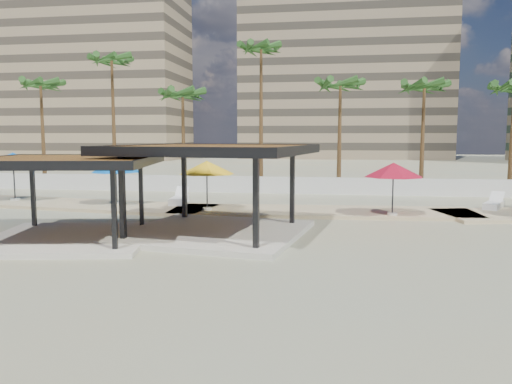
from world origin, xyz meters
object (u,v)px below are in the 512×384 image
at_px(pavilion_west, 68,191).
at_px(umbrella_a, 13,159).
at_px(lounger_b, 494,205).
at_px(lounger_a, 179,200).
at_px(umbrella_c, 393,170).
at_px(pavilion_central, 214,182).

height_order(pavilion_west, umbrella_a, pavilion_west).
relative_size(pavilion_west, lounger_b, 3.30).
height_order(umbrella_a, lounger_b, umbrella_a).
xyz_separation_m(umbrella_a, lounger_a, (10.34, 0.34, -2.31)).
xyz_separation_m(pavilion_west, lounger_a, (1.25, 10.00, -1.57)).
bearing_deg(lounger_b, umbrella_a, 119.39).
distance_m(umbrella_a, lounger_a, 10.60).
height_order(pavilion_west, umbrella_c, pavilion_west).
xyz_separation_m(umbrella_c, lounger_a, (-11.86, 2.60, -2.04)).
relative_size(lounger_a, lounger_b, 1.06).
distance_m(pavilion_central, lounger_b, 16.21).
bearing_deg(lounger_b, lounger_a, 119.62).
bearing_deg(lounger_a, umbrella_c, -108.05).
xyz_separation_m(umbrella_a, umbrella_c, (22.19, -2.26, -0.27)).
bearing_deg(umbrella_c, lounger_a, 167.61).
relative_size(umbrella_a, lounger_a, 1.64).
distance_m(umbrella_c, lounger_b, 6.98).
xyz_separation_m(pavilion_west, lounger_b, (18.86, 10.77, -1.58)).
relative_size(umbrella_c, lounger_b, 1.53).
bearing_deg(pavilion_central, umbrella_a, 160.72).
height_order(umbrella_c, lounger_b, umbrella_c).
distance_m(pavilion_central, umbrella_a, 16.35).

